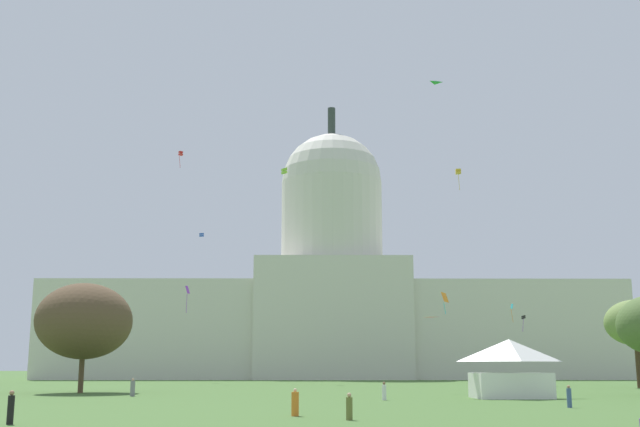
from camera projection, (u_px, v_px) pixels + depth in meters
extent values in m
cube|color=beige|center=(192.00, 331.00, 175.89)|extent=(63.39, 25.93, 21.09)
cube|color=beige|center=(472.00, 331.00, 176.38)|extent=(63.39, 25.93, 21.09)
cube|color=beige|center=(332.00, 320.00, 176.60)|extent=(33.77, 28.52, 25.93)
cylinder|color=beige|center=(332.00, 223.00, 180.87)|extent=(23.30, 23.30, 18.87)
sphere|color=beige|center=(332.00, 184.00, 182.67)|extent=(23.36, 23.36, 23.36)
cylinder|color=#2D3833|center=(332.00, 122.00, 185.54)|extent=(1.80, 1.80, 6.77)
cube|color=white|center=(511.00, 386.00, 73.15)|extent=(7.09, 5.33, 2.34)
pyramid|color=white|center=(509.00, 350.00, 73.77)|extent=(7.44, 5.59, 2.08)
cylinder|color=#42301E|center=(638.00, 362.00, 106.08)|extent=(0.76, 0.76, 6.89)
ellipsoid|color=olive|center=(635.00, 323.00, 107.10)|extent=(8.50, 7.32, 6.28)
cylinder|color=brown|center=(82.00, 368.00, 87.37)|extent=(0.59, 0.59, 5.38)
ellipsoid|color=brown|center=(84.00, 321.00, 88.37)|extent=(13.10, 13.72, 8.56)
cylinder|color=#3D5684|center=(569.00, 398.00, 57.02)|extent=(0.38, 0.38, 1.38)
sphere|color=#A37556|center=(569.00, 387.00, 57.17)|extent=(0.24, 0.24, 0.22)
cylinder|color=orange|center=(295.00, 404.00, 47.64)|extent=(0.59, 0.59, 1.44)
sphere|color=beige|center=(295.00, 390.00, 47.80)|extent=(0.28, 0.28, 0.22)
cylinder|color=gray|center=(133.00, 389.00, 77.73)|extent=(0.65, 0.65, 1.51)
sphere|color=tan|center=(133.00, 380.00, 77.90)|extent=(0.34, 0.34, 0.24)
cylinder|color=black|center=(11.00, 410.00, 40.96)|extent=(0.44, 0.44, 1.49)
sphere|color=#A37556|center=(12.00, 393.00, 41.13)|extent=(0.32, 0.32, 0.26)
cylinder|color=silver|center=(384.00, 392.00, 69.13)|extent=(0.52, 0.52, 1.35)
sphere|color=brown|center=(384.00, 383.00, 69.28)|extent=(0.34, 0.34, 0.25)
cylinder|color=olive|center=(349.00, 409.00, 44.15)|extent=(0.41, 0.41, 1.27)
sphere|color=tan|center=(349.00, 395.00, 44.29)|extent=(0.28, 0.28, 0.25)
cube|color=red|center=(181.00, 155.00, 162.85)|extent=(1.05, 1.04, 0.41)
cube|color=red|center=(181.00, 152.00, 162.95)|extent=(1.05, 1.04, 0.41)
cylinder|color=red|center=(180.00, 162.00, 162.56)|extent=(0.39, 0.16, 2.68)
pyramid|color=green|center=(435.00, 87.00, 98.01)|extent=(1.40, 0.92, 0.34)
cube|color=orange|center=(445.00, 297.00, 96.96)|extent=(1.04, 1.24, 1.30)
cylinder|color=#33BCDB|center=(445.00, 308.00, 96.70)|extent=(0.28, 0.17, 1.43)
cube|color=purple|center=(188.00, 290.00, 127.08)|extent=(0.78, 0.73, 1.31)
cylinder|color=purple|center=(187.00, 303.00, 126.66)|extent=(0.15, 0.39, 3.06)
cube|color=gold|center=(458.00, 173.00, 138.93)|extent=(0.92, 0.92, 0.40)
cube|color=gold|center=(458.00, 170.00, 139.02)|extent=(0.92, 0.92, 0.40)
cylinder|color=gold|center=(459.00, 182.00, 138.61)|extent=(0.32, 0.30, 2.94)
pyramid|color=pink|center=(429.00, 319.00, 86.95)|extent=(1.64, 1.46, 0.14)
cube|color=blue|center=(202.00, 236.00, 134.37)|extent=(0.75, 0.77, 0.35)
cube|color=blue|center=(202.00, 234.00, 134.43)|extent=(0.75, 0.77, 0.35)
cube|color=#33BCDB|center=(512.00, 306.00, 142.80)|extent=(0.33, 0.83, 0.93)
cylinder|color=orange|center=(512.00, 315.00, 142.48)|extent=(0.36, 0.23, 2.46)
cube|color=black|center=(524.00, 318.00, 156.33)|extent=(0.75, 0.70, 0.46)
cube|color=black|center=(523.00, 316.00, 156.39)|extent=(0.75, 0.70, 0.46)
cylinder|color=purple|center=(523.00, 325.00, 156.05)|extent=(0.30, 0.24, 2.61)
cube|color=#8CD133|center=(284.00, 173.00, 145.41)|extent=(1.25, 1.20, 0.65)
cube|color=#8CD133|center=(284.00, 170.00, 145.52)|extent=(1.25, 1.20, 0.65)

